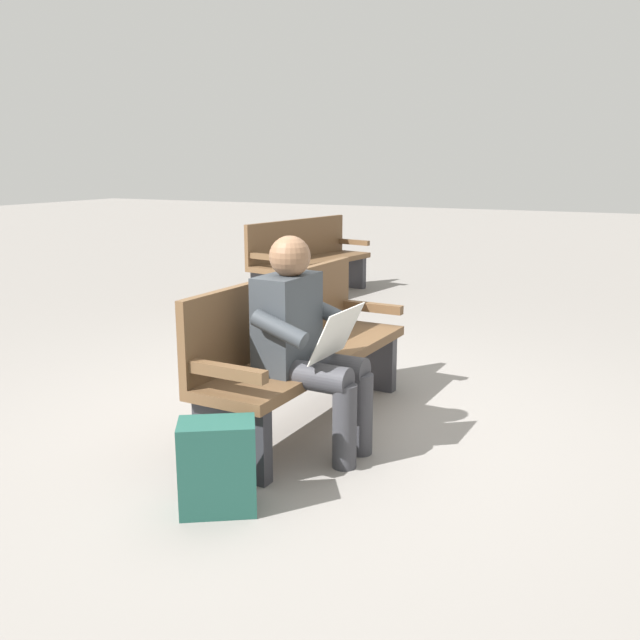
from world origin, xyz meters
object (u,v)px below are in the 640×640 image
bench_far (307,258)px  person_seated (306,340)px  bench_near (300,350)px  backpack (218,467)px

bench_far → person_seated: bearing=37.1°
bench_near → person_seated: person_seated is taller
backpack → bench_far: 5.15m
bench_near → bench_far: bearing=-151.1°
bench_near → person_seated: (0.34, 0.22, 0.17)m
backpack → bench_far: bearing=-157.3°
bench_near → backpack: size_ratio=4.25×
backpack → bench_far: size_ratio=0.23×
person_seated → bench_far: person_seated is taller
person_seated → bench_far: 4.46m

